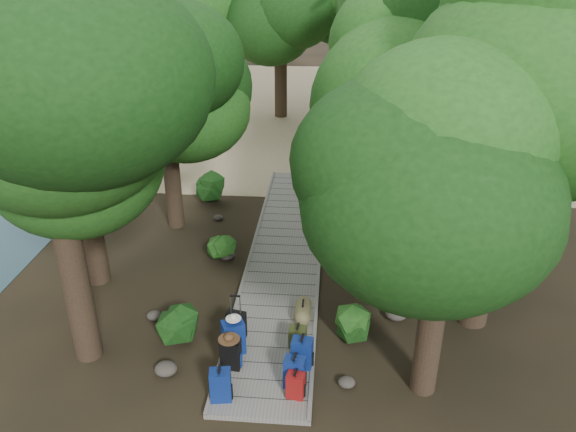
# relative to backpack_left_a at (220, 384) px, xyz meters

# --- Properties ---
(ground) EXTENTS (120.00, 120.00, 0.00)m
(ground) POSITION_rel_backpack_left_a_xyz_m (0.74, 4.57, -0.49)
(ground) COLOR #2F2417
(ground) RESTS_ON ground
(sand_beach) EXTENTS (40.00, 22.00, 0.02)m
(sand_beach) POSITION_rel_backpack_left_a_xyz_m (0.74, 20.57, -0.48)
(sand_beach) COLOR tan
(sand_beach) RESTS_ON ground
(boardwalk) EXTENTS (2.00, 12.00, 0.12)m
(boardwalk) POSITION_rel_backpack_left_a_xyz_m (0.74, 5.57, -0.43)
(boardwalk) COLOR gray
(boardwalk) RESTS_ON ground
(backpack_left_a) EXTENTS (0.44, 0.34, 0.75)m
(backpack_left_a) POSITION_rel_backpack_left_a_xyz_m (0.00, 0.00, 0.00)
(backpack_left_a) COLOR navy
(backpack_left_a) RESTS_ON boardwalk
(backpack_left_b) EXTENTS (0.42, 0.31, 0.73)m
(backpack_left_b) POSITION_rel_backpack_left_a_xyz_m (0.04, 0.90, -0.01)
(backpack_left_b) COLOR black
(backpack_left_b) RESTS_ON boardwalk
(backpack_left_c) EXTENTS (0.55, 0.48, 0.85)m
(backpack_left_c) POSITION_rel_backpack_left_a_xyz_m (0.01, 1.37, 0.05)
(backpack_left_c) COLOR navy
(backpack_left_c) RESTS_ON boardwalk
(backpack_right_a) EXTENTS (0.37, 0.30, 0.60)m
(backpack_right_a) POSITION_rel_backpack_left_a_xyz_m (1.41, 0.18, -0.07)
(backpack_right_a) COLOR maroon
(backpack_right_a) RESTS_ON boardwalk
(backpack_right_b) EXTENTS (0.45, 0.34, 0.73)m
(backpack_right_b) POSITION_rel_backpack_left_a_xyz_m (1.37, 0.47, -0.01)
(backpack_right_b) COLOR navy
(backpack_right_b) RESTS_ON boardwalk
(backpack_right_c) EXTENTS (0.46, 0.35, 0.72)m
(backpack_right_c) POSITION_rel_backpack_left_a_xyz_m (1.48, 1.06, -0.01)
(backpack_right_c) COLOR navy
(backpack_right_c) RESTS_ON boardwalk
(backpack_right_d) EXTENTS (0.38, 0.30, 0.54)m
(backpack_right_d) POSITION_rel_backpack_left_a_xyz_m (1.35, 1.66, -0.10)
(backpack_right_d) COLOR #363F17
(backpack_right_d) RESTS_ON boardwalk
(duffel_right_khaki) EXTENTS (0.38, 0.57, 0.38)m
(duffel_right_khaki) POSITION_rel_backpack_left_a_xyz_m (1.40, 2.69, -0.18)
(duffel_right_khaki) COLOR #6D6541
(duffel_right_khaki) RESTS_ON boardwalk
(suitcase_on_boardwalk) EXTENTS (0.45, 0.31, 0.63)m
(suitcase_on_boardwalk) POSITION_rel_backpack_left_a_xyz_m (-0.01, 1.88, -0.06)
(suitcase_on_boardwalk) COLOR black
(suitcase_on_boardwalk) RESTS_ON boardwalk
(lone_suitcase_on_sand) EXTENTS (0.41, 0.26, 0.61)m
(lone_suitcase_on_sand) POSITION_rel_backpack_left_a_xyz_m (1.13, 12.42, -0.17)
(lone_suitcase_on_sand) COLOR black
(lone_suitcase_on_sand) RESTS_ON sand_beach
(hat_brown) EXTENTS (0.44, 0.44, 0.13)m
(hat_brown) POSITION_rel_backpack_left_a_xyz_m (0.03, 0.87, 0.42)
(hat_brown) COLOR #51351E
(hat_brown) RESTS_ON backpack_left_b
(hat_white) EXTENTS (0.32, 0.32, 0.11)m
(hat_white) POSITION_rel_backpack_left_a_xyz_m (0.03, 1.39, 0.53)
(hat_white) COLOR silver
(hat_white) RESTS_ON backpack_left_c
(kayak) EXTENTS (0.91, 3.07, 0.30)m
(kayak) POSITION_rel_backpack_left_a_xyz_m (-2.84, 14.31, -0.32)
(kayak) COLOR #BB3A10
(kayak) RESTS_ON sand_beach
(sun_lounger) EXTENTS (1.09, 2.16, 0.67)m
(sun_lounger) POSITION_rel_backpack_left_a_xyz_m (3.72, 15.23, -0.14)
(sun_lounger) COLOR silver
(sun_lounger) RESTS_ON sand_beach
(tree_right_a) EXTENTS (4.22, 4.22, 7.03)m
(tree_right_a) POSITION_rel_backpack_left_a_xyz_m (3.90, 0.74, 3.02)
(tree_right_a) COLOR black
(tree_right_a) RESTS_ON ground
(tree_right_b) EXTENTS (5.46, 5.46, 9.75)m
(tree_right_b) POSITION_rel_backpack_left_a_xyz_m (5.33, 3.07, 4.38)
(tree_right_b) COLOR black
(tree_right_b) RESTS_ON ground
(tree_right_c) EXTENTS (4.93, 4.93, 8.52)m
(tree_right_c) POSITION_rel_backpack_left_a_xyz_m (4.52, 6.06, 3.77)
(tree_right_c) COLOR black
(tree_right_c) RESTS_ON ground
(tree_right_d) EXTENTS (6.01, 6.01, 11.02)m
(tree_right_d) POSITION_rel_backpack_left_a_xyz_m (5.97, 8.12, 5.02)
(tree_right_d) COLOR black
(tree_right_d) RESTS_ON ground
(tree_right_e) EXTENTS (5.07, 5.07, 9.12)m
(tree_right_e) POSITION_rel_backpack_left_a_xyz_m (4.72, 12.06, 4.07)
(tree_right_e) COLOR black
(tree_right_e) RESTS_ON ground
(tree_right_f) EXTENTS (6.27, 6.27, 11.19)m
(tree_right_f) POSITION_rel_backpack_left_a_xyz_m (7.16, 14.73, 5.10)
(tree_right_f) COLOR black
(tree_right_f) RESTS_ON ground
(tree_left_a) EXTENTS (4.71, 4.71, 7.85)m
(tree_left_a) POSITION_rel_backpack_left_a_xyz_m (-3.09, 1.16, 3.43)
(tree_left_a) COLOR black
(tree_left_a) RESTS_ON ground
(tree_left_b) EXTENTS (4.68, 4.68, 8.43)m
(tree_left_b) POSITION_rel_backpack_left_a_xyz_m (-4.01, 4.03, 3.72)
(tree_left_b) COLOR black
(tree_left_b) RESTS_ON ground
(tree_left_c) EXTENTS (4.05, 4.05, 7.04)m
(tree_left_c) POSITION_rel_backpack_left_a_xyz_m (-2.80, 7.26, 3.03)
(tree_left_c) COLOR black
(tree_left_c) RESTS_ON ground
(tree_back_a) EXTENTS (5.02, 5.02, 8.70)m
(tree_back_a) POSITION_rel_backpack_left_a_xyz_m (-0.69, 19.37, 3.85)
(tree_back_a) COLOR black
(tree_back_a) RESTS_ON ground
(tree_back_b) EXTENTS (5.73, 5.73, 10.24)m
(tree_back_b) POSITION_rel_backpack_left_a_xyz_m (2.66, 20.26, 4.63)
(tree_back_b) COLOR black
(tree_back_b) RESTS_ON ground
(tree_back_c) EXTENTS (4.46, 4.46, 8.03)m
(tree_back_c) POSITION_rel_backpack_left_a_xyz_m (6.02, 19.73, 3.52)
(tree_back_c) COLOR black
(tree_back_c) RESTS_ON ground
(tree_back_d) EXTENTS (5.28, 5.28, 8.79)m
(tree_back_d) POSITION_rel_backpack_left_a_xyz_m (-5.10, 19.18, 3.90)
(tree_back_d) COLOR black
(tree_back_d) RESTS_ON ground
(palm_right_a) EXTENTS (3.90, 3.90, 6.65)m
(palm_right_a) POSITION_rel_backpack_left_a_xyz_m (4.15, 10.07, 2.83)
(palm_right_a) COLOR #174112
(palm_right_a) RESTS_ON ground
(palm_right_b) EXTENTS (4.74, 4.74, 9.15)m
(palm_right_b) POSITION_rel_backpack_left_a_xyz_m (6.16, 15.62, 4.08)
(palm_right_b) COLOR #174112
(palm_right_b) RESTS_ON ground
(palm_right_c) EXTENTS (4.23, 4.23, 6.74)m
(palm_right_c) POSITION_rel_backpack_left_a_xyz_m (3.19, 16.37, 2.87)
(palm_right_c) COLOR #174112
(palm_right_c) RESTS_ON ground
(palm_left_a) EXTENTS (4.82, 4.82, 7.67)m
(palm_left_a) POSITION_rel_backpack_left_a_xyz_m (-4.17, 11.10, 3.34)
(palm_left_a) COLOR #174112
(palm_left_a) RESTS_ON ground
(rock_left_a) EXTENTS (0.47, 0.42, 0.26)m
(rock_left_a) POSITION_rel_backpack_left_a_xyz_m (-1.29, 0.71, -0.36)
(rock_left_a) COLOR #4C473F
(rock_left_a) RESTS_ON ground
(rock_left_b) EXTENTS (0.36, 0.33, 0.20)m
(rock_left_b) POSITION_rel_backpack_left_a_xyz_m (-2.07, 2.50, -0.39)
(rock_left_b) COLOR #4C473F
(rock_left_b) RESTS_ON ground
(rock_left_c) EXTENTS (0.48, 0.43, 0.26)m
(rock_left_c) POSITION_rel_backpack_left_a_xyz_m (-0.88, 5.37, -0.36)
(rock_left_c) COLOR #4C473F
(rock_left_c) RESTS_ON ground
(rock_left_d) EXTENTS (0.30, 0.27, 0.16)m
(rock_left_d) POSITION_rel_backpack_left_a_xyz_m (-1.58, 7.74, -0.41)
(rock_left_d) COLOR #4C473F
(rock_left_d) RESTS_ON ground
(rock_right_a) EXTENTS (0.35, 0.31, 0.19)m
(rock_right_a) POSITION_rel_backpack_left_a_xyz_m (2.40, 0.67, -0.40)
(rock_right_a) COLOR #4C473F
(rock_right_a) RESTS_ON ground
(rock_right_b) EXTENTS (0.50, 0.45, 0.28)m
(rock_right_b) POSITION_rel_backpack_left_a_xyz_m (3.57, 2.98, -0.35)
(rock_right_b) COLOR #4C473F
(rock_right_b) RESTS_ON ground
(rock_right_c) EXTENTS (0.32, 0.28, 0.17)m
(rock_right_c) POSITION_rel_backpack_left_a_xyz_m (2.10, 6.12, -0.41)
(rock_right_c) COLOR #4C473F
(rock_right_c) RESTS_ON ground
(shrub_left_a) EXTENTS (0.98, 0.98, 0.88)m
(shrub_left_a) POSITION_rel_backpack_left_a_xyz_m (-1.32, 1.75, -0.05)
(shrub_left_a) COLOR #1C4A16
(shrub_left_a) RESTS_ON ground
(shrub_left_b) EXTENTS (0.89, 0.89, 0.80)m
(shrub_left_b) POSITION_rel_backpack_left_a_xyz_m (-0.93, 5.30, -0.09)
(shrub_left_b) COLOR #1C4A16
(shrub_left_b) RESTS_ON ground
(shrub_left_c) EXTENTS (1.20, 1.20, 1.08)m
(shrub_left_c) POSITION_rel_backpack_left_a_xyz_m (-2.09, 9.09, 0.05)
(shrub_left_c) COLOR #1C4A16
(shrub_left_c) RESTS_ON ground
(shrub_right_a) EXTENTS (0.89, 0.89, 0.80)m
(shrub_right_a) POSITION_rel_backpack_left_a_xyz_m (2.57, 2.36, -0.09)
(shrub_right_a) COLOR #1C4A16
(shrub_right_a) RESTS_ON ground
(shrub_right_b) EXTENTS (1.44, 1.44, 1.29)m
(shrub_right_b) POSITION_rel_backpack_left_a_xyz_m (2.99, 6.97, 0.15)
(shrub_right_b) COLOR #1C4A16
(shrub_right_b) RESTS_ON ground
(shrub_right_c) EXTENTS (0.73, 0.73, 0.65)m
(shrub_right_c) POSITION_rel_backpack_left_a_xyz_m (2.47, 10.13, -0.17)
(shrub_right_c) COLOR #1C4A16
(shrub_right_c) RESTS_ON ground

